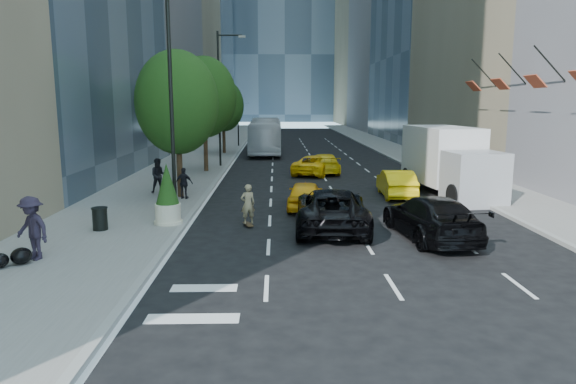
{
  "coord_description": "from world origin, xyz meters",
  "views": [
    {
      "loc": [
        -2.22,
        -17.39,
        5.04
      ],
      "look_at": [
        -1.77,
        2.0,
        1.6
      ],
      "focal_mm": 32.0,
      "sensor_mm": 36.0,
      "label": 1
    }
  ],
  "objects_px": {
    "trash_can": "(100,219)",
    "black_sedan_lincoln": "(332,209)",
    "black_sedan_mercedes": "(430,217)",
    "box_truck": "(449,161)",
    "skateboarder": "(248,207)",
    "city_bus": "(266,136)",
    "planter_shrub": "(167,195)"
  },
  "relations": [
    {
      "from": "box_truck",
      "to": "planter_shrub",
      "type": "xyz_separation_m",
      "value": [
        -13.76,
        -6.98,
        -0.53
      ]
    },
    {
      "from": "skateboarder",
      "to": "black_sedan_lincoln",
      "type": "relative_size",
      "value": 0.28
    },
    {
      "from": "planter_shrub",
      "to": "black_sedan_lincoln",
      "type": "bearing_deg",
      "value": -4.68
    },
    {
      "from": "black_sedan_mercedes",
      "to": "trash_can",
      "type": "height_order",
      "value": "black_sedan_mercedes"
    },
    {
      "from": "city_bus",
      "to": "box_truck",
      "type": "height_order",
      "value": "box_truck"
    },
    {
      "from": "planter_shrub",
      "to": "black_sedan_mercedes",
      "type": "bearing_deg",
      "value": -11.21
    },
    {
      "from": "black_sedan_lincoln",
      "to": "trash_can",
      "type": "height_order",
      "value": "black_sedan_lincoln"
    },
    {
      "from": "skateboarder",
      "to": "planter_shrub",
      "type": "relative_size",
      "value": 0.67
    },
    {
      "from": "trash_can",
      "to": "box_truck",
      "type": "bearing_deg",
      "value": 26.27
    },
    {
      "from": "city_bus",
      "to": "skateboarder",
      "type": "bearing_deg",
      "value": -90.06
    },
    {
      "from": "city_bus",
      "to": "box_truck",
      "type": "xyz_separation_m",
      "value": [
        10.36,
        -22.95,
        0.14
      ]
    },
    {
      "from": "city_bus",
      "to": "planter_shrub",
      "type": "distance_m",
      "value": 30.12
    },
    {
      "from": "black_sedan_lincoln",
      "to": "box_truck",
      "type": "xyz_separation_m",
      "value": [
        7.18,
        7.52,
        1.03
      ]
    },
    {
      "from": "black_sedan_mercedes",
      "to": "planter_shrub",
      "type": "bearing_deg",
      "value": -17.31
    },
    {
      "from": "trash_can",
      "to": "planter_shrub",
      "type": "xyz_separation_m",
      "value": [
        2.4,
        1.0,
        0.75
      ]
    },
    {
      "from": "box_truck",
      "to": "skateboarder",
      "type": "bearing_deg",
      "value": -152.75
    },
    {
      "from": "skateboarder",
      "to": "black_sedan_lincoln",
      "type": "height_order",
      "value": "black_sedan_lincoln"
    },
    {
      "from": "skateboarder",
      "to": "trash_can",
      "type": "xyz_separation_m",
      "value": [
        -5.63,
        -1.0,
        -0.25
      ]
    },
    {
      "from": "trash_can",
      "to": "black_sedan_lincoln",
      "type": "bearing_deg",
      "value": 2.94
    },
    {
      "from": "black_sedan_mercedes",
      "to": "box_truck",
      "type": "bearing_deg",
      "value": -118.35
    },
    {
      "from": "skateboarder",
      "to": "box_truck",
      "type": "xyz_separation_m",
      "value": [
        10.53,
        6.98,
        1.03
      ]
    },
    {
      "from": "city_bus",
      "to": "planter_shrub",
      "type": "xyz_separation_m",
      "value": [
        -3.4,
        -29.93,
        -0.4
      ]
    },
    {
      "from": "black_sedan_mercedes",
      "to": "trash_can",
      "type": "bearing_deg",
      "value": -10.67
    },
    {
      "from": "trash_can",
      "to": "planter_shrub",
      "type": "bearing_deg",
      "value": 22.58
    },
    {
      "from": "skateboarder",
      "to": "trash_can",
      "type": "bearing_deg",
      "value": -8.65
    },
    {
      "from": "box_truck",
      "to": "black_sedan_lincoln",
      "type": "bearing_deg",
      "value": -139.97
    },
    {
      "from": "trash_can",
      "to": "planter_shrub",
      "type": "height_order",
      "value": "planter_shrub"
    },
    {
      "from": "black_sedan_mercedes",
      "to": "box_truck",
      "type": "xyz_separation_m",
      "value": [
        3.67,
        8.98,
        1.05
      ]
    },
    {
      "from": "skateboarder",
      "to": "box_truck",
      "type": "bearing_deg",
      "value": -165.18
    },
    {
      "from": "city_bus",
      "to": "trash_can",
      "type": "bearing_deg",
      "value": -100.37
    },
    {
      "from": "black_sedan_mercedes",
      "to": "city_bus",
      "type": "relative_size",
      "value": 0.45
    },
    {
      "from": "skateboarder",
      "to": "box_truck",
      "type": "height_order",
      "value": "box_truck"
    }
  ]
}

